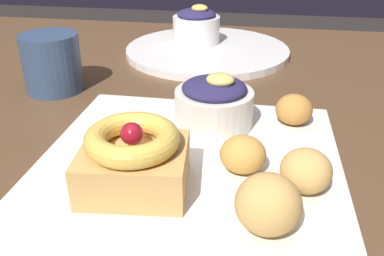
% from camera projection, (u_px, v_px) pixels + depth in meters
% --- Properties ---
extents(dining_table, '(1.27, 0.93, 0.73)m').
position_uv_depth(dining_table, '(158.00, 170.00, 0.60)').
color(dining_table, brown).
rests_on(dining_table, ground_plane).
extents(front_plate, '(0.30, 0.30, 0.01)m').
position_uv_depth(front_plate, '(189.00, 167.00, 0.42)').
color(front_plate, white).
rests_on(front_plate, dining_table).
extents(cake_slice, '(0.10, 0.09, 0.06)m').
position_uv_depth(cake_slice, '(134.00, 159.00, 0.36)').
color(cake_slice, tan).
rests_on(cake_slice, front_plate).
extents(berry_ramekin, '(0.09, 0.09, 0.07)m').
position_uv_depth(berry_ramekin, '(214.00, 103.00, 0.47)').
color(berry_ramekin, silver).
rests_on(berry_ramekin, front_plate).
extents(fritter_front, '(0.04, 0.04, 0.04)m').
position_uv_depth(fritter_front, '(243.00, 154.00, 0.39)').
color(fritter_front, gold).
rests_on(fritter_front, front_plate).
extents(fritter_middle, '(0.05, 0.05, 0.05)m').
position_uv_depth(fritter_middle, '(268.00, 204.00, 0.32)').
color(fritter_middle, tan).
rests_on(fritter_middle, front_plate).
extents(fritter_back, '(0.05, 0.05, 0.04)m').
position_uv_depth(fritter_back, '(306.00, 171.00, 0.37)').
color(fritter_back, tan).
rests_on(fritter_back, front_plate).
extents(fritter_extra, '(0.04, 0.04, 0.04)m').
position_uv_depth(fritter_extra, '(294.00, 110.00, 0.48)').
color(fritter_extra, '#BC7F38').
rests_on(fritter_extra, front_plate).
extents(back_plate, '(0.30, 0.30, 0.01)m').
position_uv_depth(back_plate, '(207.00, 50.00, 0.77)').
color(back_plate, white).
rests_on(back_plate, dining_table).
extents(back_ramekin, '(0.09, 0.09, 0.07)m').
position_uv_depth(back_ramekin, '(196.00, 26.00, 0.78)').
color(back_ramekin, white).
rests_on(back_ramekin, back_plate).
extents(coffee_mug, '(0.08, 0.08, 0.08)m').
position_uv_depth(coffee_mug, '(52.00, 63.00, 0.59)').
color(coffee_mug, '#334766').
rests_on(coffee_mug, dining_table).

